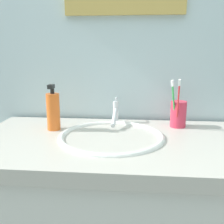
{
  "coord_description": "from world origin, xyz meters",
  "views": [
    {
      "loc": [
        0.06,
        -0.93,
        1.2
      ],
      "look_at": [
        -0.03,
        0.05,
        0.97
      ],
      "focal_mm": 42.69,
      "sensor_mm": 36.0,
      "label": 1
    }
  ],
  "objects_px": {
    "faucet": "(115,114)",
    "toothbrush_cup": "(178,114)",
    "toothbrush_green": "(174,101)",
    "toothbrush_red": "(178,101)",
    "soap_dispenser": "(53,111)"
  },
  "relations": [
    {
      "from": "toothbrush_cup",
      "to": "toothbrush_green",
      "type": "bearing_deg",
      "value": -132.42
    },
    {
      "from": "toothbrush_cup",
      "to": "soap_dispenser",
      "type": "xyz_separation_m",
      "value": [
        -0.51,
        -0.09,
        0.02
      ]
    },
    {
      "from": "toothbrush_green",
      "to": "soap_dispenser",
      "type": "height_order",
      "value": "toothbrush_green"
    },
    {
      "from": "toothbrush_red",
      "to": "soap_dispenser",
      "type": "distance_m",
      "value": 0.5
    },
    {
      "from": "faucet",
      "to": "toothbrush_red",
      "type": "xyz_separation_m",
      "value": [
        0.26,
        -0.06,
        0.07
      ]
    },
    {
      "from": "toothbrush_green",
      "to": "soap_dispenser",
      "type": "xyz_separation_m",
      "value": [
        -0.49,
        -0.06,
        -0.04
      ]
    },
    {
      "from": "toothbrush_cup",
      "to": "soap_dispenser",
      "type": "relative_size",
      "value": 0.59
    },
    {
      "from": "faucet",
      "to": "toothbrush_green",
      "type": "xyz_separation_m",
      "value": [
        0.24,
        -0.04,
        0.07
      ]
    },
    {
      "from": "toothbrush_green",
      "to": "toothbrush_red",
      "type": "bearing_deg",
      "value": -47.14
    },
    {
      "from": "toothbrush_red",
      "to": "faucet",
      "type": "bearing_deg",
      "value": 166.71
    },
    {
      "from": "faucet",
      "to": "toothbrush_cup",
      "type": "distance_m",
      "value": 0.27
    },
    {
      "from": "toothbrush_red",
      "to": "toothbrush_cup",
      "type": "bearing_deg",
      "value": 76.68
    },
    {
      "from": "toothbrush_red",
      "to": "toothbrush_green",
      "type": "bearing_deg",
      "value": 132.86
    },
    {
      "from": "toothbrush_cup",
      "to": "faucet",
      "type": "bearing_deg",
      "value": 176.81
    },
    {
      "from": "faucet",
      "to": "soap_dispenser",
      "type": "bearing_deg",
      "value": -157.01
    }
  ]
}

